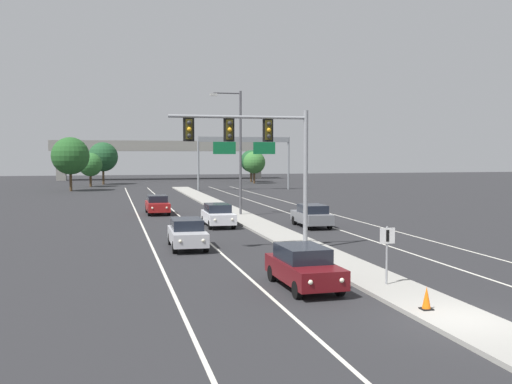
# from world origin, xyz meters

# --- Properties ---
(ground_plane) EXTENTS (260.00, 260.00, 0.00)m
(ground_plane) POSITION_xyz_m (0.00, 0.00, 0.00)
(ground_plane) COLOR #28282B
(median_island) EXTENTS (2.40, 110.00, 0.15)m
(median_island) POSITION_xyz_m (0.00, 18.00, 0.07)
(median_island) COLOR #9E9B93
(median_island) RESTS_ON ground
(lane_stripe_oncoming_center) EXTENTS (0.14, 100.00, 0.01)m
(lane_stripe_oncoming_center) POSITION_xyz_m (-4.70, 25.00, 0.00)
(lane_stripe_oncoming_center) COLOR silver
(lane_stripe_oncoming_center) RESTS_ON ground
(lane_stripe_receding_center) EXTENTS (0.14, 100.00, 0.01)m
(lane_stripe_receding_center) POSITION_xyz_m (4.70, 25.00, 0.00)
(lane_stripe_receding_center) COLOR silver
(lane_stripe_receding_center) RESTS_ON ground
(edge_stripe_left) EXTENTS (0.14, 100.00, 0.01)m
(edge_stripe_left) POSITION_xyz_m (-8.00, 25.00, 0.00)
(edge_stripe_left) COLOR silver
(edge_stripe_left) RESTS_ON ground
(edge_stripe_right) EXTENTS (0.14, 100.00, 0.01)m
(edge_stripe_right) POSITION_xyz_m (8.00, 25.00, 0.00)
(edge_stripe_right) COLOR silver
(edge_stripe_right) RESTS_ON ground
(overhead_signal_mast) EXTENTS (7.30, 0.44, 7.20)m
(overhead_signal_mast) POSITION_xyz_m (-2.66, 14.13, 5.46)
(overhead_signal_mast) COLOR gray
(overhead_signal_mast) RESTS_ON median_island
(median_sign_post) EXTENTS (0.60, 0.10, 2.20)m
(median_sign_post) POSITION_xyz_m (-0.08, 4.79, 1.59)
(median_sign_post) COLOR gray
(median_sign_post) RESTS_ON median_island
(street_lamp_median) EXTENTS (2.58, 0.28, 10.00)m
(street_lamp_median) POSITION_xyz_m (-0.06, 31.54, 5.79)
(street_lamp_median) COLOR #4C4C51
(street_lamp_median) RESTS_ON median_island
(car_oncoming_darkred) EXTENTS (1.92, 4.51, 1.58)m
(car_oncoming_darkred) POSITION_xyz_m (-3.11, 5.61, 0.82)
(car_oncoming_darkred) COLOR #5B0F14
(car_oncoming_darkred) RESTS_ON ground
(car_oncoming_silver) EXTENTS (1.91, 4.51, 1.58)m
(car_oncoming_silver) POSITION_xyz_m (-6.18, 16.09, 0.82)
(car_oncoming_silver) COLOR #B7B7BC
(car_oncoming_silver) RESTS_ON ground
(car_oncoming_white) EXTENTS (1.85, 4.48, 1.58)m
(car_oncoming_white) POSITION_xyz_m (-2.88, 25.08, 0.82)
(car_oncoming_white) COLOR silver
(car_oncoming_white) RESTS_ON ground
(car_oncoming_red) EXTENTS (1.82, 4.47, 1.58)m
(car_oncoming_red) POSITION_xyz_m (-6.31, 34.81, 0.82)
(car_oncoming_red) COLOR maroon
(car_oncoming_red) RESTS_ON ground
(car_receding_grey) EXTENTS (1.92, 4.51, 1.58)m
(car_receding_grey) POSITION_xyz_m (3.38, 23.19, 0.82)
(car_receding_grey) COLOR slate
(car_receding_grey) RESTS_ON ground
(traffic_cone_median_nose) EXTENTS (0.36, 0.36, 0.74)m
(traffic_cone_median_nose) POSITION_xyz_m (-0.50, 1.16, 0.51)
(traffic_cone_median_nose) COLOR black
(traffic_cone_median_nose) RESTS_ON median_island
(highway_sign_gantry) EXTENTS (13.28, 0.42, 7.50)m
(highway_sign_gantry) POSITION_xyz_m (8.20, 65.58, 6.16)
(highway_sign_gantry) COLOR gray
(highway_sign_gantry) RESTS_ON ground
(overpass_bridge) EXTENTS (42.40, 6.40, 7.65)m
(overpass_bridge) POSITION_xyz_m (0.00, 103.37, 5.78)
(overpass_bridge) COLOR gray
(overpass_bridge) RESTS_ON ground
(tree_far_left_a) EXTENTS (4.86, 4.86, 7.03)m
(tree_far_left_a) POSITION_xyz_m (-11.23, 85.68, 4.59)
(tree_far_left_a) COLOR #4C3823
(tree_far_left_a) RESTS_ON ground
(tree_far_right_c) EXTENTS (3.82, 3.82, 5.52)m
(tree_far_right_c) POSITION_xyz_m (13.95, 83.21, 3.60)
(tree_far_right_c) COLOR #4C3823
(tree_far_right_c) RESTS_ON ground
(tree_far_right_a) EXTENTS (3.99, 3.99, 5.78)m
(tree_far_right_a) POSITION_xyz_m (14.85, 89.25, 3.77)
(tree_far_right_a) COLOR #4C3823
(tree_far_right_a) RESTS_ON ground
(tree_far_left_c) EXTENTS (5.09, 5.09, 7.36)m
(tree_far_left_c) POSITION_xyz_m (-15.36, 68.68, 4.81)
(tree_far_left_c) COLOR #4C3823
(tree_far_left_c) RESTS_ON ground
(tree_far_left_b) EXTENTS (3.63, 3.63, 5.26)m
(tree_far_left_b) POSITION_xyz_m (-13.07, 79.13, 3.43)
(tree_far_left_b) COLOR #4C3823
(tree_far_left_b) RESTS_ON ground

